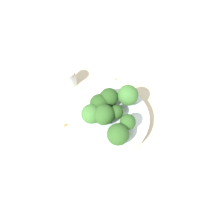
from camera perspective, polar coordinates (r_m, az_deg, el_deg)
The scene contains 13 objects.
ground_plane at distance 0.64m, azimuth 0.00°, elevation -2.82°, with size 3.00×3.00×0.00m, color beige.
bowl at distance 0.62m, azimuth 0.00°, elevation -2.14°, with size 0.21×0.21×0.04m, color silver.
broccoli_floret_0 at distance 0.60m, azimuth 4.19°, elevation 4.32°, with size 0.06×0.06×0.07m.
broccoli_floret_1 at distance 0.56m, azimuth 4.11°, elevation -2.69°, with size 0.04×0.04×0.06m.
broccoli_floret_2 at distance 0.57m, azimuth -2.11°, elevation -0.71°, with size 0.06×0.06×0.06m.
broccoli_floret_3 at distance 0.60m, azimuth -0.78°, elevation 3.80°, with size 0.05×0.05×0.06m.
broccoli_floret_4 at distance 0.60m, azimuth -3.32°, elevation 2.25°, with size 0.05×0.05×0.05m.
broccoli_floret_5 at distance 0.59m, azimuth 1.10°, elevation -0.10°, with size 0.04×0.04×0.05m.
broccoli_floret_6 at distance 0.55m, azimuth 1.58°, elevation -5.88°, with size 0.06×0.06×0.07m.
broccoli_floret_7 at distance 0.58m, azimuth -5.45°, elevation -0.50°, with size 0.05×0.05×0.06m.
pepper_shaker at distance 0.69m, azimuth -10.87°, elevation 8.81°, with size 0.04×0.04×0.06m.
almond_crumb_0 at distance 0.65m, azimuth -12.12°, elevation -3.33°, with size 0.01×0.01×0.01m, color olive.
almond_crumb_1 at distance 0.71m, azimuth 1.03°, elevation 8.66°, with size 0.01×0.00×0.01m, color olive.
Camera 1 is at (0.07, -0.25, 0.58)m, focal length 35.00 mm.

